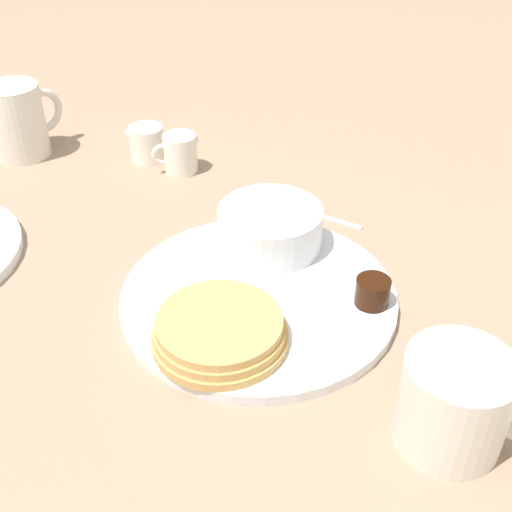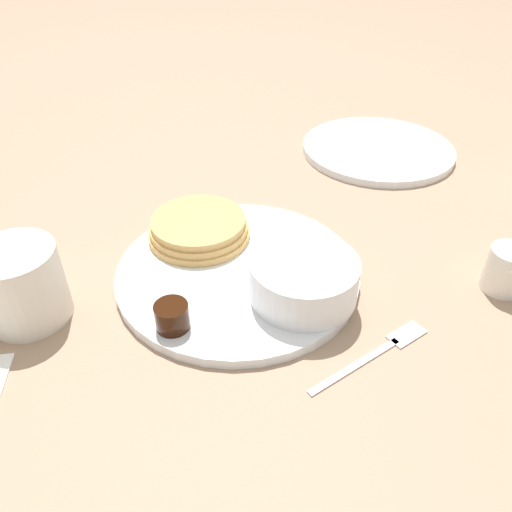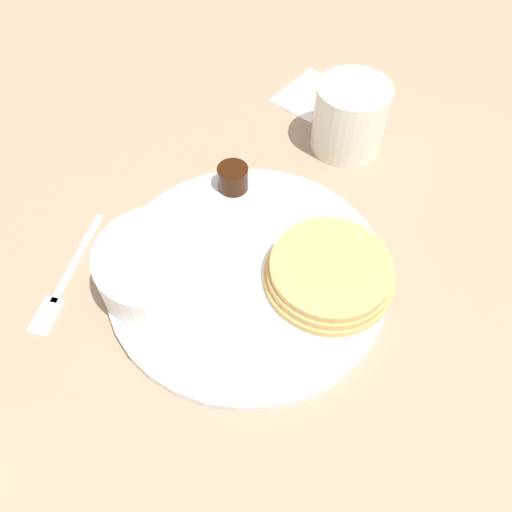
{
  "view_description": "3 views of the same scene",
  "coord_description": "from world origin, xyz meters",
  "px_view_note": "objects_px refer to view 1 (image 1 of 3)",
  "views": [
    {
      "loc": [
        0.35,
        -0.37,
        0.43
      ],
      "look_at": [
        -0.02,
        0.01,
        0.04
      ],
      "focal_mm": 45.0,
      "sensor_mm": 36.0,
      "label": 1
    },
    {
      "loc": [
        0.15,
        0.43,
        0.38
      ],
      "look_at": [
        -0.02,
        0.01,
        0.03
      ],
      "focal_mm": 35.0,
      "sensor_mm": 36.0,
      "label": 2
    },
    {
      "loc": [
        -0.25,
        -0.13,
        0.43
      ],
      "look_at": [
        -0.0,
        -0.01,
        0.04
      ],
      "focal_mm": 35.0,
      "sensor_mm": 36.0,
      "label": 3
    }
  ],
  "objects_px": {
    "bowl": "(270,226)",
    "creamer_pitcher_far": "(147,143)",
    "plate": "(259,297)",
    "creamer_pitcher_near": "(180,153)",
    "coffee_mug": "(457,403)",
    "fork": "(293,207)",
    "second_mug": "(19,121)"
  },
  "relations": [
    {
      "from": "bowl",
      "to": "creamer_pitcher_far",
      "type": "bearing_deg",
      "value": 169.26
    },
    {
      "from": "plate",
      "to": "creamer_pitcher_near",
      "type": "distance_m",
      "value": 0.3
    },
    {
      "from": "coffee_mug",
      "to": "creamer_pitcher_near",
      "type": "xyz_separation_m",
      "value": [
        -0.5,
        0.15,
        -0.01
      ]
    },
    {
      "from": "plate",
      "to": "fork",
      "type": "distance_m",
      "value": 0.19
    },
    {
      "from": "creamer_pitcher_far",
      "to": "bowl",
      "type": "bearing_deg",
      "value": -10.74
    },
    {
      "from": "plate",
      "to": "coffee_mug",
      "type": "relative_size",
      "value": 2.51
    },
    {
      "from": "plate",
      "to": "fork",
      "type": "relative_size",
      "value": 1.89
    },
    {
      "from": "plate",
      "to": "creamer_pitcher_far",
      "type": "height_order",
      "value": "creamer_pitcher_far"
    },
    {
      "from": "creamer_pitcher_near",
      "to": "second_mug",
      "type": "bearing_deg",
      "value": -149.49
    },
    {
      "from": "coffee_mug",
      "to": "second_mug",
      "type": "xyz_separation_m",
      "value": [
        -0.7,
        0.03,
        0.01
      ]
    },
    {
      "from": "fork",
      "to": "plate",
      "type": "bearing_deg",
      "value": -60.5
    },
    {
      "from": "bowl",
      "to": "creamer_pitcher_near",
      "type": "distance_m",
      "value": 0.23
    },
    {
      "from": "plate",
      "to": "creamer_pitcher_far",
      "type": "xyz_separation_m",
      "value": [
        -0.33,
        0.12,
        0.02
      ]
    },
    {
      "from": "fork",
      "to": "coffee_mug",
      "type": "bearing_deg",
      "value": -29.71
    },
    {
      "from": "creamer_pitcher_far",
      "to": "fork",
      "type": "xyz_separation_m",
      "value": [
        0.24,
        0.04,
        -0.02
      ]
    },
    {
      "from": "fork",
      "to": "second_mug",
      "type": "relative_size",
      "value": 1.33
    },
    {
      "from": "creamer_pitcher_far",
      "to": "second_mug",
      "type": "xyz_separation_m",
      "value": [
        -0.14,
        -0.11,
        0.03
      ]
    },
    {
      "from": "creamer_pitcher_near",
      "to": "fork",
      "type": "distance_m",
      "value": 0.18
    },
    {
      "from": "creamer_pitcher_near",
      "to": "creamer_pitcher_far",
      "type": "height_order",
      "value": "creamer_pitcher_near"
    },
    {
      "from": "creamer_pitcher_far",
      "to": "fork",
      "type": "distance_m",
      "value": 0.24
    },
    {
      "from": "plate",
      "to": "bowl",
      "type": "height_order",
      "value": "bowl"
    },
    {
      "from": "plate",
      "to": "creamer_pitcher_far",
      "type": "relative_size",
      "value": 4.66
    },
    {
      "from": "creamer_pitcher_near",
      "to": "fork",
      "type": "relative_size",
      "value": 0.41
    },
    {
      "from": "coffee_mug",
      "to": "second_mug",
      "type": "distance_m",
      "value": 0.7
    },
    {
      "from": "creamer_pitcher_near",
      "to": "second_mug",
      "type": "height_order",
      "value": "second_mug"
    },
    {
      "from": "creamer_pitcher_far",
      "to": "fork",
      "type": "relative_size",
      "value": 0.41
    },
    {
      "from": "coffee_mug",
      "to": "creamer_pitcher_near",
      "type": "relative_size",
      "value": 1.83
    },
    {
      "from": "plate",
      "to": "second_mug",
      "type": "distance_m",
      "value": 0.47
    },
    {
      "from": "coffee_mug",
      "to": "fork",
      "type": "distance_m",
      "value": 0.37
    },
    {
      "from": "creamer_pitcher_far",
      "to": "coffee_mug",
      "type": "bearing_deg",
      "value": -14.54
    },
    {
      "from": "creamer_pitcher_near",
      "to": "plate",
      "type": "bearing_deg",
      "value": -26.09
    },
    {
      "from": "coffee_mug",
      "to": "creamer_pitcher_near",
      "type": "distance_m",
      "value": 0.52
    }
  ]
}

